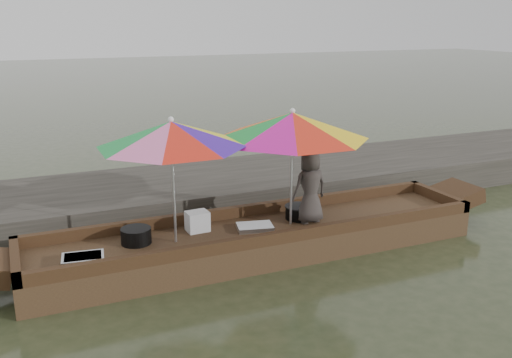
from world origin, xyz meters
name	(u,v)px	position (x,y,z in m)	size (l,w,h in m)	color
water	(259,254)	(0.00, 0.00, 0.00)	(80.00, 80.00, 0.00)	#2C351E
dock	(205,191)	(0.00, 2.20, 0.25)	(22.00, 2.20, 0.50)	#2D2B26
boat_hull	(259,241)	(0.00, 0.00, 0.17)	(5.99, 1.20, 0.35)	#302014
cooking_pot	(136,236)	(-1.58, 0.15, 0.45)	(0.37, 0.37, 0.19)	black
tray_crayfish	(83,260)	(-2.25, -0.20, 0.39)	(0.46, 0.32, 0.09)	silver
tray_scallop	(255,227)	(-0.06, 0.00, 0.38)	(0.46, 0.32, 0.06)	silver
charcoal_grill	(299,213)	(0.66, 0.14, 0.44)	(0.36, 0.36, 0.17)	black
supply_bag	(197,221)	(-0.76, 0.25, 0.48)	(0.28, 0.22, 0.26)	silver
vendor	(310,187)	(0.73, -0.03, 0.85)	(0.49, 0.32, 0.99)	#3A3431
umbrella_bow	(173,181)	(-1.12, 0.00, 1.12)	(1.77, 1.77, 1.55)	orange
umbrella_stern	(292,168)	(0.46, 0.00, 1.12)	(1.97, 1.97, 1.55)	blue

